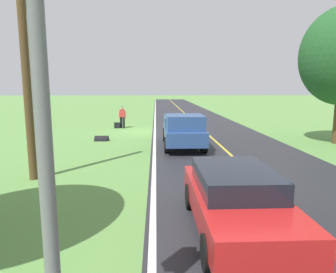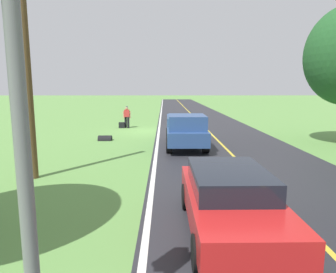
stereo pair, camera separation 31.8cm
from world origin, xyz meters
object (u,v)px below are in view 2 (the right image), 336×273
Objects in this scene: hitchhiker_walking at (127,116)px; pickup_truck_passing at (186,130)px; utility_pole_roadside at (25,50)px; sedan_ahead_same_lane at (230,199)px; suitcase_carried at (122,125)px.

hitchhiker_walking is 9.00m from pickup_truck_passing.
hitchhiker_walking is 14.09m from utility_pole_roadside.
utility_pole_roadside is at bearing -34.34° from sedan_ahead_same_lane.
sedan_ahead_same_lane is 0.50× the size of utility_pole_roadside.
suitcase_carried is at bearing -95.31° from utility_pole_roadside.
utility_pole_roadside reaches higher than suitcase_carried.
sedan_ahead_same_lane reaches higher than suitcase_carried.
suitcase_carried is at bearing 13.51° from hitchhiker_walking.
hitchhiker_walking is at bearing -76.01° from sedan_ahead_same_lane.
pickup_truck_passing is at bearing 27.21° from suitcase_carried.
suitcase_carried is 0.05× the size of utility_pole_roadside.
pickup_truck_passing is 9.73m from sedan_ahead_same_lane.
pickup_truck_passing is (-4.54, 7.90, 0.74)m from suitcase_carried.
hitchhiker_walking is at bearing 100.86° from suitcase_carried.
suitcase_carried is 0.10× the size of sedan_ahead_same_lane.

